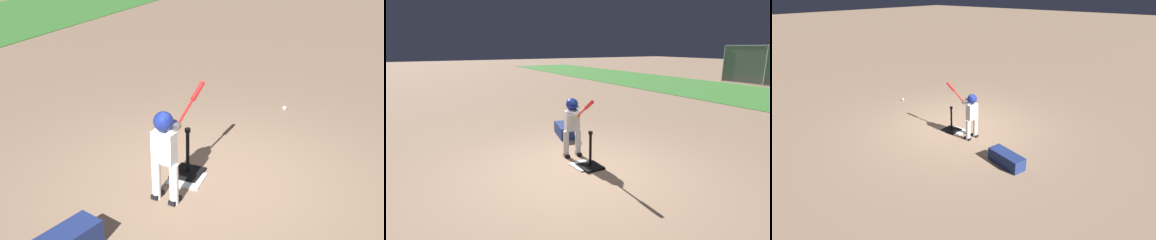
{
  "view_description": "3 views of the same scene",
  "coord_description": "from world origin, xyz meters",
  "views": [
    {
      "loc": [
        -4.91,
        -1.81,
        3.08
      ],
      "look_at": [
        -0.22,
        0.2,
        0.88
      ],
      "focal_mm": 42.0,
      "sensor_mm": 36.0,
      "label": 1
    },
    {
      "loc": [
        4.23,
        -2.35,
        2.14
      ],
      "look_at": [
        -0.27,
        0.19,
        0.86
      ],
      "focal_mm": 28.0,
      "sensor_mm": 36.0,
      "label": 2
    },
    {
      "loc": [
        -4.92,
        5.65,
        3.49
      ],
      "look_at": [
        -0.68,
        0.55,
        0.56
      ],
      "focal_mm": 28.0,
      "sensor_mm": 36.0,
      "label": 3
    }
  ],
  "objects": [
    {
      "name": "home_plate",
      "position": [
        -0.2,
        0.28,
        0.01
      ],
      "size": [
        0.47,
        0.47,
        0.02
      ],
      "primitive_type": "cube",
      "rotation": [
        0.0,
        0.0,
        0.07
      ],
      "color": "white",
      "rests_on": "ground_plane"
    },
    {
      "name": "ground_plane",
      "position": [
        0.0,
        0.0,
        0.0
      ],
      "size": [
        90.0,
        90.0,
        0.0
      ],
      "primitive_type": "plane",
      "color": "#93755B"
    },
    {
      "name": "batting_tee",
      "position": [
        -0.07,
        0.33,
        0.1
      ],
      "size": [
        0.42,
        0.38,
        0.68
      ],
      "color": "black",
      "rests_on": "ground_plane"
    },
    {
      "name": "batter_child",
      "position": [
        -0.71,
        0.32,
        0.75
      ],
      "size": [
        1.05,
        0.38,
        1.28
      ],
      "color": "silver",
      "rests_on": "ground_plane"
    },
    {
      "name": "baseball",
      "position": [
        2.77,
        -0.36,
        0.04
      ],
      "size": [
        0.07,
        0.07,
        0.07
      ],
      "primitive_type": "sphere",
      "color": "white",
      "rests_on": "ground_plane"
    }
  ]
}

